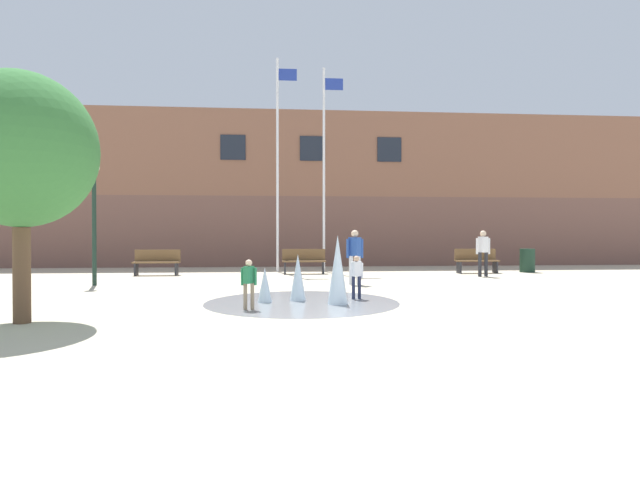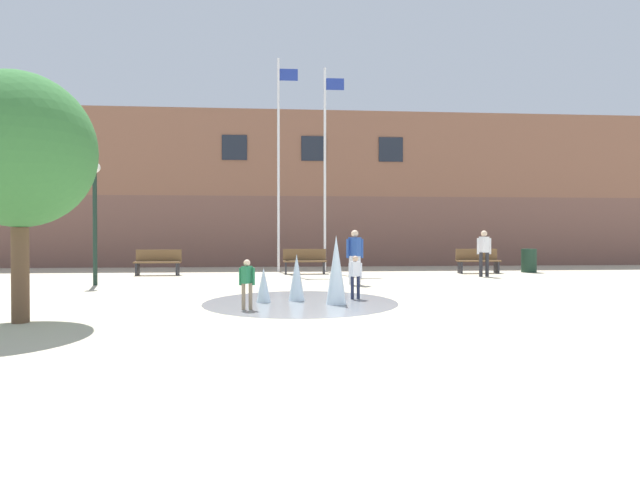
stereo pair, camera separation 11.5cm
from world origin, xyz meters
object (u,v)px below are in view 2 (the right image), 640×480
child_running (355,274)px  park_bench_far_left (158,262)px  flagpole_right (326,164)px  lamp_post_left_lane (95,204)px  adult_near_bench (355,253)px  street_tree_foreground (19,151)px  park_bench_under_left_flagpole (305,261)px  flagpole_left (279,159)px  child_in_fountain (247,280)px  park_bench_center (478,260)px  adult_in_red (484,250)px  trash_can (529,261)px

child_running → park_bench_far_left: bearing=100.8°
flagpole_right → lamp_post_left_lane: size_ratio=2.24×
park_bench_far_left → adult_near_bench: size_ratio=1.01×
flagpole_right → street_tree_foreground: (-6.06, -10.70, -1.34)m
park_bench_under_left_flagpole → flagpole_right: 3.96m
adult_near_bench → flagpole_left: flagpole_left is taller
lamp_post_left_lane → street_tree_foreground: street_tree_foreground is taller
flagpole_left → street_tree_foreground: bearing=-111.7°
flagpole_right → street_tree_foreground: flagpole_right is taller
lamp_post_left_lane → street_tree_foreground: bearing=-80.7°
park_bench_under_left_flagpole → child_running: child_running is taller
flagpole_left → flagpole_right: 1.81m
child_running → street_tree_foreground: 6.91m
child_in_fountain → flagpole_right: bearing=-161.6°
park_bench_under_left_flagpole → park_bench_center: same height
adult_in_red → flagpole_left: bearing=-120.4°
flagpole_right → park_bench_under_left_flagpole: bearing=-130.9°
adult_near_bench → street_tree_foreground: size_ratio=0.38×
park_bench_under_left_flagpole → adult_in_red: size_ratio=1.01×
child_running → flagpole_left: 9.20m
park_bench_far_left → park_bench_under_left_flagpole: (5.25, 0.23, 0.00)m
adult_near_bench → lamp_post_left_lane: size_ratio=0.45×
park_bench_far_left → trash_can: 13.86m
park_bench_under_left_flagpole → flagpole_right: flagpole_right is taller
child_in_fountain → adult_in_red: bearing=164.3°
park_bench_far_left → lamp_post_left_lane: lamp_post_left_lane is taller
child_in_fountain → lamp_post_left_lane: (-4.68, 4.97, 1.77)m
park_bench_center → park_bench_far_left: bearing=-179.9°
child_in_fountain → trash_can: child_in_fountain is taller
park_bench_far_left → flagpole_left: 5.94m
street_tree_foreground → flagpole_right: bearing=60.5°
park_bench_center → trash_can: size_ratio=1.78×
child_in_fountain → flagpole_left: (0.57, 9.59, 3.79)m
park_bench_far_left → street_tree_foreground: 9.77m
street_tree_foreground → adult_near_bench: bearing=41.2°
park_bench_far_left → adult_near_bench: (6.53, -3.81, 0.45)m
trash_can → flagpole_left: bearing=174.3°
child_running → adult_in_red: bearing=15.7°
park_bench_far_left → trash_can: park_bench_far_left is taller
child_in_fountain → trash_can: bearing=162.8°
child_in_fountain → park_bench_far_left: bearing=-123.6°
lamp_post_left_lane → trash_can: bearing=13.9°
adult_near_bench → adult_in_red: same height
park_bench_under_left_flagpole → park_bench_far_left: bearing=-177.4°
lamp_post_left_lane → adult_in_red: bearing=8.7°
child_running → flagpole_right: size_ratio=0.12×
flagpole_left → child_running: bearing=-77.8°
child_running → street_tree_foreground: size_ratio=0.24×
park_bench_far_left → park_bench_under_left_flagpole: bearing=2.6°
adult_near_bench → adult_in_red: (4.82, 2.30, 0.00)m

